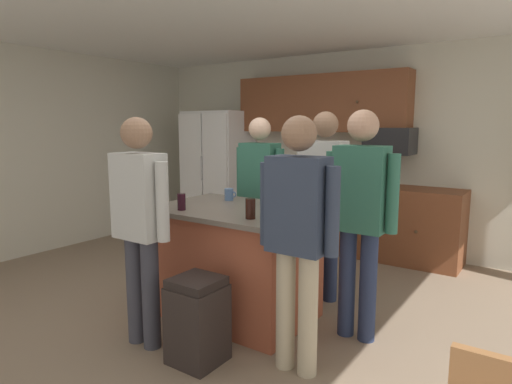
{
  "coord_description": "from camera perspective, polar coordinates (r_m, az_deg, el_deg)",
  "views": [
    {
      "loc": [
        2.31,
        -2.84,
        1.65
      ],
      "look_at": [
        0.09,
        0.37,
        1.05
      ],
      "focal_mm": 30.92,
      "sensor_mm": 36.0,
      "label": 1
    }
  ],
  "objects": [
    {
      "name": "refrigerator",
      "position": [
        6.81,
        -4.9,
        2.59
      ],
      "size": [
        0.93,
        0.76,
        1.84
      ],
      "color": "white",
      "rests_on": "ground"
    },
    {
      "name": "glass_stout_tall",
      "position": [
        3.74,
        3.91,
        -0.8
      ],
      "size": [
        0.06,
        0.06,
        0.16
      ],
      "color": "black",
      "rests_on": "kitchen_island"
    },
    {
      "name": "mug_blue_stoneware",
      "position": [
        4.08,
        -3.49,
        -0.33
      ],
      "size": [
        0.12,
        0.08,
        0.11
      ],
      "color": "#4C6B99",
      "rests_on": "kitchen_island"
    },
    {
      "name": "side_wall_left",
      "position": [
        6.21,
        -28.16,
        4.48
      ],
      "size": [
        0.1,
        5.6,
        2.6
      ],
      "primitive_type": "cube",
      "color": "beige",
      "rests_on": "ground"
    },
    {
      "name": "glass_short_whisky",
      "position": [
        3.67,
        -9.62,
        -1.27
      ],
      "size": [
        0.07,
        0.07,
        0.14
      ],
      "color": "black",
      "rests_on": "kitchen_island"
    },
    {
      "name": "person_guest_by_door",
      "position": [
        2.87,
        5.42,
        -4.67
      ],
      "size": [
        0.57,
        0.22,
        1.71
      ],
      "rotation": [
        0.0,
        0.0,
        2.64
      ],
      "color": "tan",
      "rests_on": "ground"
    },
    {
      "name": "back_wall",
      "position": [
        6.11,
        12.36,
        5.26
      ],
      "size": [
        6.4,
        0.1,
        2.6
      ],
      "primitive_type": "cube",
      "color": "beige",
      "rests_on": "ground"
    },
    {
      "name": "ceiling",
      "position": [
        3.78,
        -4.75,
        23.25
      ],
      "size": [
        7.04,
        7.04,
        0.0
      ],
      "primitive_type": "plane",
      "color": "white"
    },
    {
      "name": "person_elder_center",
      "position": [
        3.4,
        13.32,
        -2.15
      ],
      "size": [
        0.57,
        0.23,
        1.76
      ],
      "rotation": [
        0.0,
        0.0,
        -2.94
      ],
      "color": "#232D4C",
      "rests_on": "ground"
    },
    {
      "name": "person_host_foreground",
      "position": [
        4.12,
        8.78,
        -0.04
      ],
      "size": [
        0.57,
        0.23,
        1.77
      ],
      "rotation": [
        0.0,
        0.0,
        -2.11
      ],
      "color": "#232D4C",
      "rests_on": "ground"
    },
    {
      "name": "cabinet_run_lower",
      "position": [
        5.72,
        16.43,
        -3.73
      ],
      "size": [
        1.8,
        0.63,
        0.9
      ],
      "color": "brown",
      "rests_on": "ground"
    },
    {
      "name": "microwave_over_range",
      "position": [
        5.61,
        16.94,
        6.33
      ],
      "size": [
        0.56,
        0.4,
        0.32
      ],
      "primitive_type": "cube",
      "color": "black"
    },
    {
      "name": "person_guest_right",
      "position": [
        4.53,
        0.48,
        0.45
      ],
      "size": [
        0.57,
        0.23,
        1.72
      ],
      "rotation": [
        0.0,
        0.0,
        -1.21
      ],
      "color": "#232D4C",
      "rests_on": "ground"
    },
    {
      "name": "kitchen_island",
      "position": [
        3.84,
        -2.57,
        -8.97
      ],
      "size": [
        1.4,
        0.97,
        0.95
      ],
      "color": "#9E4C33",
      "rests_on": "ground"
    },
    {
      "name": "cabinet_run_upper",
      "position": [
        6.09,
        8.27,
        11.25
      ],
      "size": [
        2.4,
        0.38,
        0.75
      ],
      "color": "brown"
    },
    {
      "name": "glass_pilsner",
      "position": [
        3.88,
        1.23,
        -0.57
      ],
      "size": [
        0.07,
        0.07,
        0.14
      ],
      "color": "black",
      "rests_on": "kitchen_island"
    },
    {
      "name": "tumbler_amber",
      "position": [
        3.28,
        -0.73,
        -2.16
      ],
      "size": [
        0.08,
        0.08,
        0.15
      ],
      "color": "black",
      "rests_on": "kitchen_island"
    },
    {
      "name": "floor",
      "position": [
        4.02,
        -4.27,
        -15.53
      ],
      "size": [
        7.04,
        7.04,
        0.0
      ],
      "primitive_type": "plane",
      "color": "#7F6B56",
      "rests_on": "ground"
    },
    {
      "name": "person_guest_left",
      "position": [
        3.32,
        -14.8,
        -3.12
      ],
      "size": [
        0.57,
        0.22,
        1.7
      ],
      "rotation": [
        0.0,
        0.0,
        1.26
      ],
      "color": "#383842",
      "rests_on": "ground"
    },
    {
      "name": "trash_bin",
      "position": [
        3.21,
        -7.59,
        -16.15
      ],
      "size": [
        0.34,
        0.34,
        0.61
      ],
      "color": "black",
      "rests_on": "ground"
    }
  ]
}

